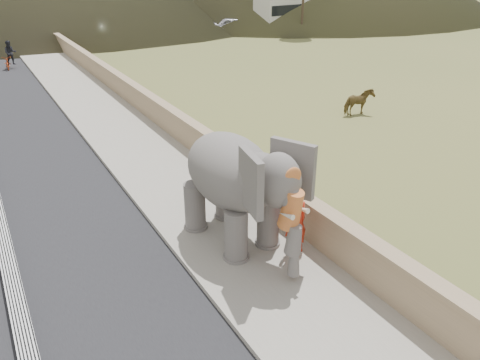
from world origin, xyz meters
name	(u,v)px	position (x,y,z in m)	size (l,w,h in m)	color
ground	(286,295)	(0.00, 0.00, 0.00)	(160.00, 160.00, 0.00)	olive
walkway	(135,145)	(0.00, 10.00, 0.07)	(3.00, 120.00, 0.15)	#9E9687
parapet	(174,126)	(1.65, 10.00, 0.55)	(0.30, 120.00, 1.10)	tan
cow	(359,102)	(10.10, 8.77, 0.59)	(0.64, 1.39, 1.18)	brown
distant_car	(235,25)	(17.98, 34.13, 0.72)	(1.70, 4.23, 1.44)	#ADACB3
bus_white	(304,13)	(25.38, 33.22, 1.55)	(2.50, 11.00, 3.10)	silver
bus_orange	(328,10)	(29.02, 33.87, 1.55)	(2.50, 11.00, 3.10)	#C78B23
elephant_and_man	(231,186)	(0.02, 2.43, 1.53)	(2.47, 4.07, 2.79)	slate
motorcyclist	(9,58)	(-2.48, 27.38, 0.69)	(1.03, 1.65, 1.77)	#9B2F0E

